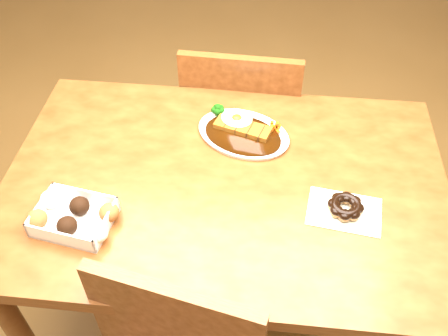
# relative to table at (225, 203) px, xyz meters

# --- Properties ---
(ground) EXTENTS (6.00, 6.00, 0.00)m
(ground) POSITION_rel_table_xyz_m (0.00, 0.00, -0.65)
(ground) COLOR brown
(ground) RESTS_ON ground
(table) EXTENTS (1.20, 0.80, 0.75)m
(table) POSITION_rel_table_xyz_m (0.00, 0.00, 0.00)
(table) COLOR #4D270F
(table) RESTS_ON ground
(chair_far) EXTENTS (0.44, 0.44, 0.87)m
(chair_far) POSITION_rel_table_xyz_m (0.01, 0.53, -0.17)
(chair_far) COLOR #4D270F
(chair_far) RESTS_ON ground
(katsu_curry_plate) EXTENTS (0.33, 0.28, 0.05)m
(katsu_curry_plate) POSITION_rel_table_xyz_m (0.03, 0.19, 0.11)
(katsu_curry_plate) COLOR white
(katsu_curry_plate) RESTS_ON table
(donut_box) EXTENTS (0.22, 0.17, 0.05)m
(donut_box) POSITION_rel_table_xyz_m (-0.36, -0.18, 0.12)
(donut_box) COLOR white
(donut_box) RESTS_ON table
(pon_de_ring) EXTENTS (0.20, 0.15, 0.04)m
(pon_de_ring) POSITION_rel_table_xyz_m (0.31, -0.08, 0.12)
(pon_de_ring) COLOR silver
(pon_de_ring) RESTS_ON table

